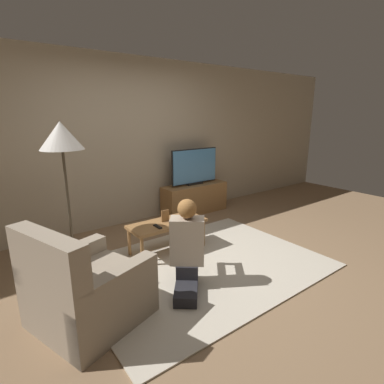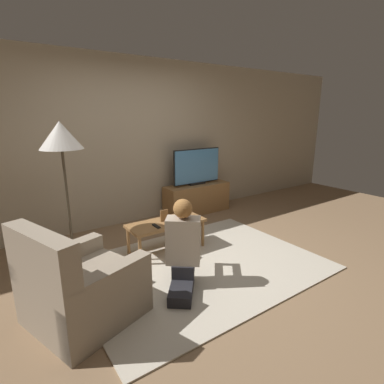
# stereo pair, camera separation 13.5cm
# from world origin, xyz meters

# --- Properties ---
(ground_plane) EXTENTS (10.00, 10.00, 0.00)m
(ground_plane) POSITION_xyz_m (0.00, 0.00, 0.00)
(ground_plane) COLOR #896B4C
(wall_back) EXTENTS (10.00, 0.06, 2.60)m
(wall_back) POSITION_xyz_m (0.00, 1.93, 1.30)
(wall_back) COLOR tan
(wall_back) RESTS_ON ground_plane
(rug) EXTENTS (2.74, 2.02, 0.02)m
(rug) POSITION_xyz_m (0.00, 0.00, 0.01)
(rug) COLOR beige
(rug) RESTS_ON ground_plane
(tv_stand) EXTENTS (1.22, 0.39, 0.52)m
(tv_stand) POSITION_xyz_m (1.13, 1.65, 0.26)
(tv_stand) COLOR olive
(tv_stand) RESTS_ON ground_plane
(tv) EXTENTS (0.95, 0.08, 0.63)m
(tv) POSITION_xyz_m (1.13, 1.66, 0.84)
(tv) COLOR black
(tv) RESTS_ON tv_stand
(coffee_table) EXTENTS (1.00, 0.42, 0.40)m
(coffee_table) POSITION_xyz_m (-0.12, 0.59, 0.36)
(coffee_table) COLOR olive
(coffee_table) RESTS_ON ground_plane
(floor_lamp) EXTENTS (0.46, 0.46, 1.67)m
(floor_lamp) POSITION_xyz_m (-1.21, 0.92, 1.45)
(floor_lamp) COLOR #4C4233
(floor_lamp) RESTS_ON ground_plane
(armchair) EXTENTS (1.04, 1.03, 0.91)m
(armchair) POSITION_xyz_m (-1.40, -0.17, 0.29)
(armchair) COLOR gray
(armchair) RESTS_ON ground_plane
(person_kneeling) EXTENTS (0.71, 0.80, 0.93)m
(person_kneeling) POSITION_xyz_m (-0.40, -0.23, 0.46)
(person_kneeling) COLOR #232328
(person_kneeling) RESTS_ON rug
(picture_frame) EXTENTS (0.11, 0.01, 0.15)m
(picture_frame) POSITION_xyz_m (-0.12, 0.63, 0.48)
(picture_frame) COLOR olive
(picture_frame) RESTS_ON coffee_table
(remote) EXTENTS (0.04, 0.15, 0.02)m
(remote) POSITION_xyz_m (-0.31, 0.50, 0.41)
(remote) COLOR black
(remote) RESTS_ON coffee_table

